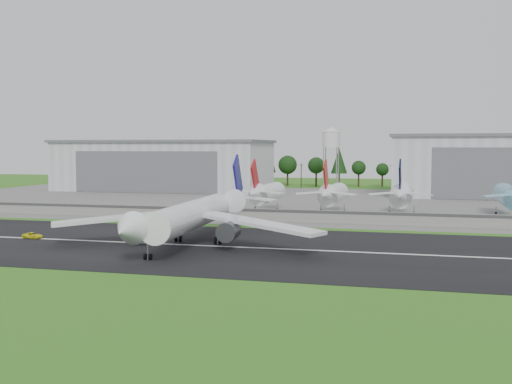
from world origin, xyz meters
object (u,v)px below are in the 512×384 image
(main_airliner, at_px, (191,222))
(parked_jet_red_a, at_px, (265,193))
(parked_jet_navy, at_px, (402,195))
(parked_jet_red_b, at_px, (332,194))
(ground_vehicle, at_px, (33,235))
(parked_jet_skyblue, at_px, (510,196))

(main_airliner, xyz_separation_m, parked_jet_red_a, (-1.62, 66.99, 1.25))
(parked_jet_navy, bearing_deg, main_airliner, -120.09)
(parked_jet_red_b, bearing_deg, parked_jet_red_a, -179.99)
(ground_vehicle, relative_size, parked_jet_skyblue, 0.12)
(parked_jet_red_a, distance_m, parked_jet_navy, 40.46)
(parked_jet_red_a, relative_size, parked_jet_skyblue, 0.84)
(parked_jet_red_b, xyz_separation_m, parked_jet_navy, (20.04, 0.03, 0.20))
(parked_jet_navy, bearing_deg, parked_jet_red_a, -179.95)
(parked_jet_navy, bearing_deg, parked_jet_red_b, -179.92)
(ground_vehicle, height_order, parked_jet_red_a, parked_jet_red_a)
(main_airliner, xyz_separation_m, parked_jet_skyblue, (68.50, 72.02, 1.36))
(parked_jet_red_a, bearing_deg, parked_jet_red_b, 0.01)
(main_airliner, bearing_deg, parked_jet_red_b, -110.11)
(main_airliner, distance_m, parked_jet_red_a, 67.02)
(main_airliner, distance_m, ground_vehicle, 37.13)
(parked_jet_red_a, relative_size, parked_jet_navy, 1.00)
(parked_jet_navy, bearing_deg, ground_vehicle, -138.67)
(parked_jet_red_b, bearing_deg, parked_jet_navy, 0.08)
(main_airliner, distance_m, parked_jet_skyblue, 99.40)
(parked_jet_red_b, relative_size, parked_jet_navy, 1.00)
(parked_jet_navy, xyz_separation_m, parked_jet_skyblue, (29.66, 4.99, -0.13))
(parked_jet_red_b, relative_size, parked_jet_skyblue, 0.84)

